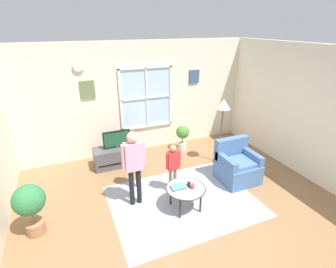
{
  "coord_description": "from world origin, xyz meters",
  "views": [
    {
      "loc": [
        -1.73,
        -3.26,
        3.09
      ],
      "look_at": [
        0.04,
        0.91,
        1.13
      ],
      "focal_mm": 27.37,
      "sensor_mm": 36.0,
      "label": 1
    }
  ],
  "objects_px": {
    "armchair": "(237,166)",
    "person_pink_shirt": "(134,161)",
    "cup": "(192,186)",
    "remote_near_cup": "(190,184)",
    "coffee_table": "(186,189)",
    "tv_stand": "(118,156)",
    "television": "(117,139)",
    "person_red_shirt": "(173,163)",
    "potted_plant_corner": "(30,204)",
    "floor_lamp": "(223,110)",
    "book_stack": "(178,187)",
    "potted_plant_by_window": "(183,135)",
    "remote_near_books": "(189,186)",
    "person_green_shirt": "(134,160)"
  },
  "relations": [
    {
      "from": "coffee_table",
      "to": "remote_near_cup",
      "type": "height_order",
      "value": "remote_near_cup"
    },
    {
      "from": "tv_stand",
      "to": "cup",
      "type": "height_order",
      "value": "cup"
    },
    {
      "from": "television",
      "to": "book_stack",
      "type": "height_order",
      "value": "television"
    },
    {
      "from": "coffee_table",
      "to": "remote_near_books",
      "type": "height_order",
      "value": "remote_near_books"
    },
    {
      "from": "book_stack",
      "to": "remote_near_books",
      "type": "xyz_separation_m",
      "value": [
        0.2,
        -0.04,
        -0.01
      ]
    },
    {
      "from": "television",
      "to": "person_pink_shirt",
      "type": "distance_m",
      "value": 1.56
    },
    {
      "from": "cup",
      "to": "person_red_shirt",
      "type": "distance_m",
      "value": 0.64
    },
    {
      "from": "cup",
      "to": "floor_lamp",
      "type": "relative_size",
      "value": 0.05
    },
    {
      "from": "person_green_shirt",
      "to": "person_red_shirt",
      "type": "bearing_deg",
      "value": -33.11
    },
    {
      "from": "book_stack",
      "to": "floor_lamp",
      "type": "distance_m",
      "value": 2.17
    },
    {
      "from": "television",
      "to": "person_red_shirt",
      "type": "height_order",
      "value": "person_red_shirt"
    },
    {
      "from": "potted_plant_corner",
      "to": "floor_lamp",
      "type": "height_order",
      "value": "floor_lamp"
    },
    {
      "from": "person_red_shirt",
      "to": "person_pink_shirt",
      "type": "xyz_separation_m",
      "value": [
        -0.78,
        -0.08,
        0.27
      ]
    },
    {
      "from": "book_stack",
      "to": "person_pink_shirt",
      "type": "xyz_separation_m",
      "value": [
        -0.66,
        0.43,
        0.45
      ]
    },
    {
      "from": "remote_near_books",
      "to": "floor_lamp",
      "type": "height_order",
      "value": "floor_lamp"
    },
    {
      "from": "armchair",
      "to": "person_pink_shirt",
      "type": "bearing_deg",
      "value": 178.49
    },
    {
      "from": "coffee_table",
      "to": "book_stack",
      "type": "bearing_deg",
      "value": 157.41
    },
    {
      "from": "book_stack",
      "to": "remote_near_cup",
      "type": "distance_m",
      "value": 0.24
    },
    {
      "from": "coffee_table",
      "to": "person_green_shirt",
      "type": "xyz_separation_m",
      "value": [
        -0.65,
        0.99,
        0.23
      ]
    },
    {
      "from": "coffee_table",
      "to": "cup",
      "type": "xyz_separation_m",
      "value": [
        0.1,
        -0.05,
        0.07
      ]
    },
    {
      "from": "remote_near_books",
      "to": "person_pink_shirt",
      "type": "bearing_deg",
      "value": 151.41
    },
    {
      "from": "armchair",
      "to": "coffee_table",
      "type": "distance_m",
      "value": 1.49
    },
    {
      "from": "book_stack",
      "to": "person_green_shirt",
      "type": "bearing_deg",
      "value": 119.56
    },
    {
      "from": "coffee_table",
      "to": "floor_lamp",
      "type": "distance_m",
      "value": 2.13
    },
    {
      "from": "potted_plant_corner",
      "to": "tv_stand",
      "type": "bearing_deg",
      "value": 43.79
    },
    {
      "from": "television",
      "to": "remote_near_cup",
      "type": "relative_size",
      "value": 4.41
    },
    {
      "from": "tv_stand",
      "to": "person_red_shirt",
      "type": "height_order",
      "value": "person_red_shirt"
    },
    {
      "from": "remote_near_cup",
      "to": "armchair",
      "type": "bearing_deg",
      "value": 15.29
    },
    {
      "from": "person_pink_shirt",
      "to": "potted_plant_corner",
      "type": "relative_size",
      "value": 1.64
    },
    {
      "from": "coffee_table",
      "to": "television",
      "type": "bearing_deg",
      "value": 110.58
    },
    {
      "from": "remote_near_cup",
      "to": "floor_lamp",
      "type": "xyz_separation_m",
      "value": [
        1.38,
        1.14,
        0.87
      ]
    },
    {
      "from": "television",
      "to": "book_stack",
      "type": "relative_size",
      "value": 2.42
    },
    {
      "from": "person_pink_shirt",
      "to": "armchair",
      "type": "bearing_deg",
      "value": -1.51
    },
    {
      "from": "person_red_shirt",
      "to": "person_green_shirt",
      "type": "distance_m",
      "value": 0.78
    },
    {
      "from": "coffee_table",
      "to": "potted_plant_by_window",
      "type": "relative_size",
      "value": 1.05
    },
    {
      "from": "person_red_shirt",
      "to": "person_green_shirt",
      "type": "height_order",
      "value": "person_red_shirt"
    },
    {
      "from": "armchair",
      "to": "person_red_shirt",
      "type": "distance_m",
      "value": 1.46
    },
    {
      "from": "armchair",
      "to": "cup",
      "type": "bearing_deg",
      "value": -160.3
    },
    {
      "from": "cup",
      "to": "remote_near_cup",
      "type": "height_order",
      "value": "cup"
    },
    {
      "from": "remote_near_cup",
      "to": "person_green_shirt",
      "type": "xyz_separation_m",
      "value": [
        -0.78,
        0.92,
        0.19
      ]
    },
    {
      "from": "cup",
      "to": "television",
      "type": "bearing_deg",
      "value": 112.58
    },
    {
      "from": "armchair",
      "to": "person_red_shirt",
      "type": "bearing_deg",
      "value": 174.36
    },
    {
      "from": "coffee_table",
      "to": "remote_near_books",
      "type": "bearing_deg",
      "value": 9.1
    },
    {
      "from": "cup",
      "to": "person_red_shirt",
      "type": "height_order",
      "value": "person_red_shirt"
    },
    {
      "from": "tv_stand",
      "to": "person_pink_shirt",
      "type": "height_order",
      "value": "person_pink_shirt"
    },
    {
      "from": "remote_near_cup",
      "to": "potted_plant_corner",
      "type": "height_order",
      "value": "potted_plant_corner"
    },
    {
      "from": "person_green_shirt",
      "to": "floor_lamp",
      "type": "height_order",
      "value": "floor_lamp"
    },
    {
      "from": "cup",
      "to": "book_stack",
      "type": "bearing_deg",
      "value": 155.54
    },
    {
      "from": "remote_near_books",
      "to": "remote_near_cup",
      "type": "bearing_deg",
      "value": 48.66
    },
    {
      "from": "tv_stand",
      "to": "potted_plant_corner",
      "type": "bearing_deg",
      "value": -136.21
    }
  ]
}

